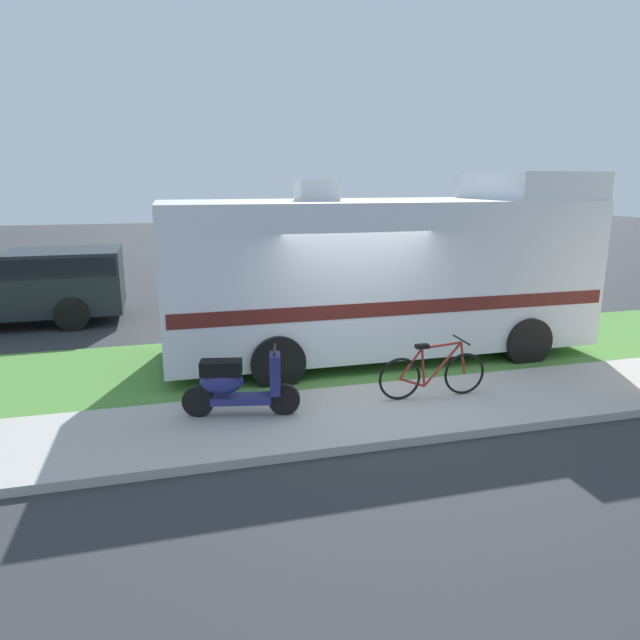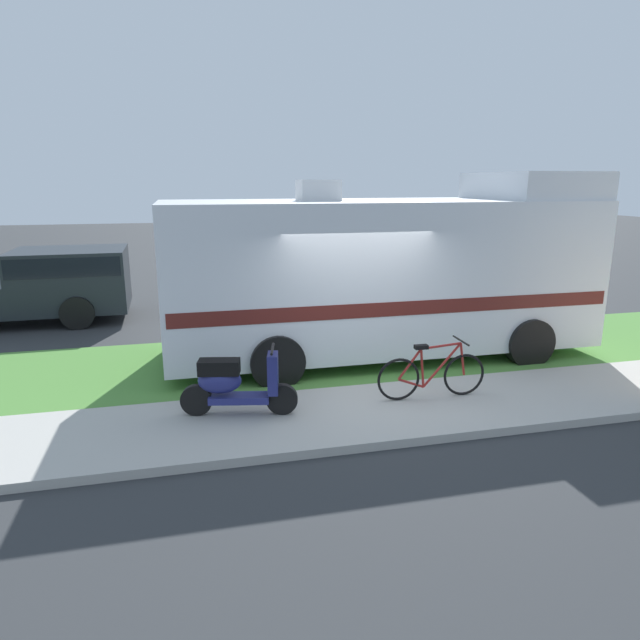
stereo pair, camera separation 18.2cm
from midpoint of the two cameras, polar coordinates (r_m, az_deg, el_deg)
name	(u,v)px [view 2 (the right image)]	position (r m, az deg, el deg)	size (l,w,h in m)	color
ground_plane	(361,387)	(9.29, 4.78, -6.81)	(80.00, 80.00, 0.00)	#2D3033
sidewalk	(387,412)	(8.23, 7.46, -9.27)	(24.00, 2.00, 0.12)	#ADAAA3
grass_strip	(337,358)	(10.63, 2.23, -3.85)	(24.00, 3.40, 0.08)	#4C8438
motorhome_rv	(386,272)	(10.58, 7.22, 4.88)	(7.91, 2.75, 3.46)	silver
scooter	(234,383)	(7.83, -8.07, -6.42)	(1.61, 0.61, 0.97)	black
bicycle	(432,374)	(8.56, 11.92, -5.42)	(1.69, 0.52, 0.88)	black
pickup_truck_near	(29,284)	(14.92, -27.18, 3.29)	(5.73, 2.33, 1.72)	#1E2328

